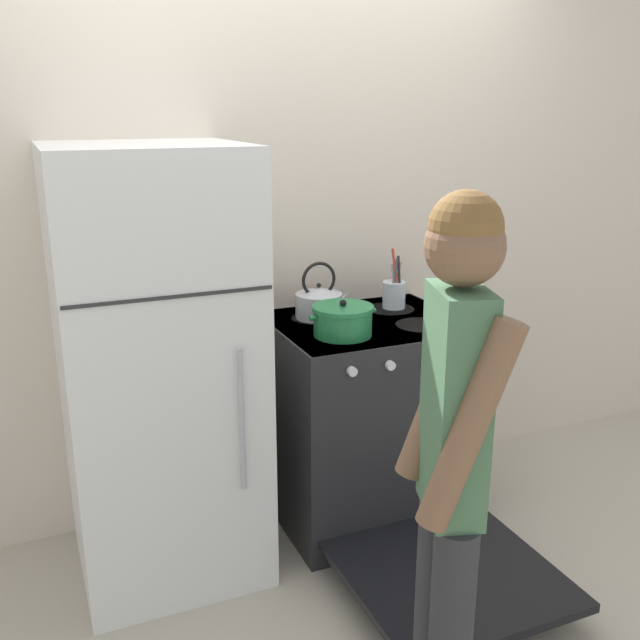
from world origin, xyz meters
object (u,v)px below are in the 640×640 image
at_px(dutch_oven_pot, 343,320).
at_px(person, 452,466).
at_px(refrigerator, 158,368).
at_px(tea_kettle, 319,301).
at_px(utensil_jar, 394,293).
at_px(stove_range, 370,423).

xyz_separation_m(dutch_oven_pot, person, (-0.21, -1.10, -0.05)).
distance_m(refrigerator, tea_kettle, 0.76).
height_order(utensil_jar, person, person).
height_order(tea_kettle, utensil_jar, utensil_jar).
relative_size(stove_range, tea_kettle, 5.57).
bearing_deg(dutch_oven_pot, stove_range, 28.12).
distance_m(stove_range, person, 1.34).
xyz_separation_m(tea_kettle, person, (-0.22, -1.37, -0.06)).
bearing_deg(person, refrigerator, 40.11).
height_order(refrigerator, utensil_jar, refrigerator).
relative_size(dutch_oven_pot, tea_kettle, 1.14).
bearing_deg(tea_kettle, dutch_oven_pot, -92.96).
xyz_separation_m(tea_kettle, utensil_jar, (0.37, 0.01, -0.00)).
relative_size(refrigerator, tea_kettle, 6.59).
distance_m(refrigerator, stove_range, 0.97).
bearing_deg(refrigerator, stove_range, -1.60).
xyz_separation_m(stove_range, utensil_jar, (0.20, 0.18, 0.52)).
relative_size(refrigerator, dutch_oven_pot, 5.80).
height_order(refrigerator, tea_kettle, refrigerator).
height_order(refrigerator, dutch_oven_pot, refrigerator).
bearing_deg(dutch_oven_pot, person, -100.82).
bearing_deg(utensil_jar, dutch_oven_pot, -144.25).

